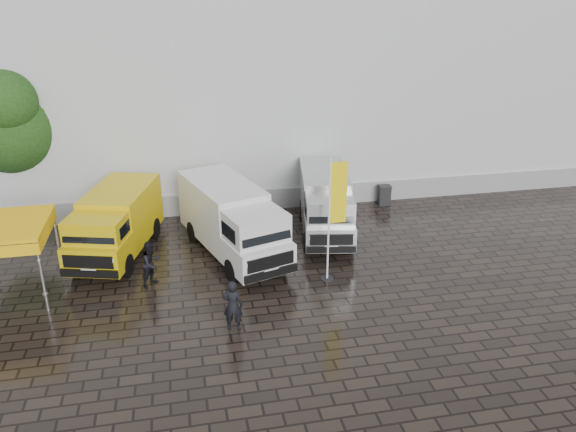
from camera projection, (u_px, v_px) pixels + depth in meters
name	position (u px, v px, depth m)	size (l,w,h in m)	color
ground	(314.00, 288.00, 20.34)	(120.00, 120.00, 0.00)	black
exhibition_hall	(282.00, 61.00, 32.89)	(44.00, 16.00, 12.00)	silver
hall_plinth	(314.00, 196.00, 27.71)	(44.00, 0.15, 1.00)	gray
van_yellow	(116.00, 225.00, 22.34)	(2.15, 5.59, 2.58)	gold
van_white	(232.00, 222.00, 22.32)	(2.16, 6.49, 2.81)	silver
van_silver	(325.00, 205.00, 24.41)	(1.98, 5.94, 2.58)	#A4A8A9
flagpole	(334.00, 214.00, 19.97)	(0.88, 0.50, 4.72)	black
tree	(7.00, 121.00, 24.46)	(4.05, 4.12, 7.27)	black
wheelie_bin	(384.00, 195.00, 27.87)	(0.59, 0.59, 0.97)	black
person_front	(233.00, 306.00, 17.57)	(0.63, 0.41, 1.73)	black
person_tent	(151.00, 263.00, 20.25)	(0.83, 0.64, 1.70)	black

